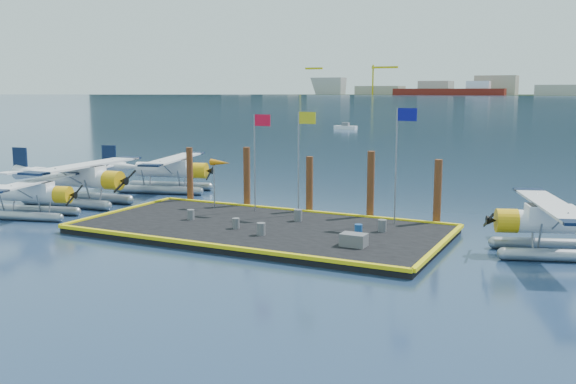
% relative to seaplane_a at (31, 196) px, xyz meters
% --- Properties ---
extents(ground, '(4000.00, 4000.00, 0.00)m').
position_rel_seaplane_a_xyz_m(ground, '(14.95, 2.44, -1.35)').
color(ground, '#192D4B').
rests_on(ground, ground).
extents(dock, '(20.00, 10.00, 0.40)m').
position_rel_seaplane_a_xyz_m(dock, '(14.95, 2.44, -1.15)').
color(dock, black).
rests_on(dock, ground).
extents(dock_bumpers, '(20.25, 10.25, 0.18)m').
position_rel_seaplane_a_xyz_m(dock_bumpers, '(14.95, 2.44, -0.86)').
color(dock_bumpers, yellow).
rests_on(dock_bumpers, dock).
extents(seaplane_a, '(8.09, 8.73, 3.10)m').
position_rel_seaplane_a_xyz_m(seaplane_a, '(0.00, 0.00, 0.00)').
color(seaplane_a, gray).
rests_on(seaplane_a, ground).
extents(seaplane_b, '(9.72, 10.71, 3.80)m').
position_rel_seaplane_a_xyz_m(seaplane_b, '(-0.42, 4.74, 0.30)').
color(seaplane_b, gray).
rests_on(seaplane_b, ground).
extents(seaplane_c, '(9.27, 10.00, 3.56)m').
position_rel_seaplane_a_xyz_m(seaplane_c, '(1.58, 12.04, 0.20)').
color(seaplane_c, gray).
rests_on(seaplane_c, ground).
extents(seaplane_d, '(8.91, 9.49, 3.41)m').
position_rel_seaplane_a_xyz_m(seaplane_d, '(30.07, 4.42, 0.13)').
color(seaplane_d, gray).
rests_on(seaplane_d, ground).
extents(drum_0, '(0.42, 0.42, 0.59)m').
position_rel_seaplane_a_xyz_m(drum_0, '(10.44, 2.17, -0.66)').
color(drum_0, '#58585D').
rests_on(drum_0, dock).
extents(drum_1, '(0.46, 0.46, 0.65)m').
position_rel_seaplane_a_xyz_m(drum_1, '(16.05, 0.46, -0.63)').
color(drum_1, '#58585D').
rests_on(drum_1, dock).
extents(drum_2, '(0.41, 0.41, 0.57)m').
position_rel_seaplane_a_xyz_m(drum_2, '(20.60, 2.71, -0.67)').
color(drum_2, navy).
rests_on(drum_2, dock).
extents(drum_3, '(0.40, 0.40, 0.57)m').
position_rel_seaplane_a_xyz_m(drum_3, '(14.03, 1.28, -0.67)').
color(drum_3, '#58585D').
rests_on(drum_3, dock).
extents(drum_4, '(0.46, 0.46, 0.65)m').
position_rel_seaplane_a_xyz_m(drum_4, '(21.45, 4.03, -0.62)').
color(drum_4, '#58585D').
rests_on(drum_4, dock).
extents(drum_5, '(0.48, 0.48, 0.67)m').
position_rel_seaplane_a_xyz_m(drum_5, '(16.21, 4.59, -0.61)').
color(drum_5, '#58585D').
rests_on(drum_5, dock).
extents(crate, '(1.24, 0.82, 0.62)m').
position_rel_seaplane_a_xyz_m(crate, '(21.21, 0.37, -0.64)').
color(crate, '#58585D').
rests_on(crate, dock).
extents(flagpole_red, '(1.14, 0.08, 6.00)m').
position_rel_seaplane_a_xyz_m(flagpole_red, '(12.66, 6.24, 3.04)').
color(flagpole_red, gray).
rests_on(flagpole_red, dock).
extents(flagpole_yellow, '(1.14, 0.08, 6.20)m').
position_rel_seaplane_a_xyz_m(flagpole_yellow, '(15.66, 6.24, 3.16)').
color(flagpole_yellow, gray).
rests_on(flagpole_yellow, dock).
extents(flagpole_blue, '(1.14, 0.08, 6.50)m').
position_rel_seaplane_a_xyz_m(flagpole_blue, '(21.65, 6.24, 3.33)').
color(flagpole_blue, gray).
rests_on(flagpole_blue, dock).
extents(windsock, '(1.40, 0.44, 3.12)m').
position_rel_seaplane_a_xyz_m(windsock, '(9.93, 6.24, 1.88)').
color(windsock, gray).
rests_on(windsock, dock).
extents(piling_0, '(0.44, 0.44, 4.00)m').
position_rel_seaplane_a_xyz_m(piling_0, '(6.45, 7.84, 0.65)').
color(piling_0, '#4C2E15').
rests_on(piling_0, ground).
extents(piling_1, '(0.44, 0.44, 4.20)m').
position_rel_seaplane_a_xyz_m(piling_1, '(10.95, 7.84, 0.75)').
color(piling_1, '#4C2E15').
rests_on(piling_1, ground).
extents(piling_2, '(0.44, 0.44, 3.80)m').
position_rel_seaplane_a_xyz_m(piling_2, '(15.45, 7.84, 0.55)').
color(piling_2, '#4C2E15').
rests_on(piling_2, ground).
extents(piling_3, '(0.44, 0.44, 4.30)m').
position_rel_seaplane_a_xyz_m(piling_3, '(19.45, 7.84, 0.80)').
color(piling_3, '#4C2E15').
rests_on(piling_3, ground).
extents(piling_4, '(0.44, 0.44, 4.00)m').
position_rel_seaplane_a_xyz_m(piling_4, '(23.45, 7.84, 0.65)').
color(piling_4, '#4C2E15').
rests_on(piling_4, ground).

